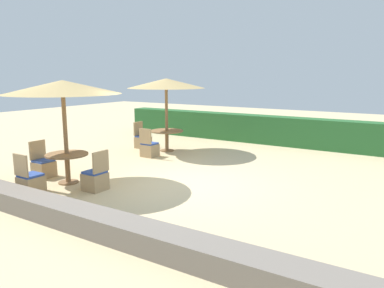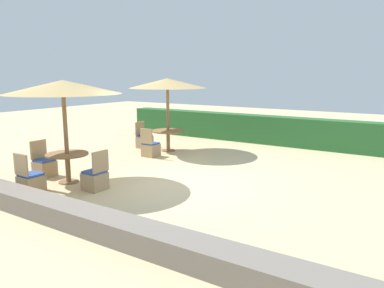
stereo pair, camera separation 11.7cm
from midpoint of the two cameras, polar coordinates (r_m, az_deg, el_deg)
ground_plane at (r=9.03m, az=-2.42°, el=-6.22°), size 40.00×40.00×0.00m
hedge_row at (r=14.42m, az=11.93°, el=2.08°), size 13.00×0.70×1.05m
stone_border at (r=6.84m, az=-17.24°, el=-10.70°), size 10.00×0.56×0.37m
parasol_front_left at (r=9.33m, az=-19.48°, el=8.12°), size 2.73×2.73×2.48m
round_table_front_left at (r=9.55m, az=-18.83°, el=-2.38°), size 1.01×1.01×0.73m
patio_chair_front_left_east at (r=8.84m, az=-14.86°, el=-5.18°), size 0.46×0.46×0.93m
patio_chair_front_left_south at (r=9.05m, az=-23.76°, el=-5.38°), size 0.46×0.46×0.93m
patio_chair_front_left_west at (r=10.40m, az=-22.01°, el=-3.25°), size 0.46×0.46×0.93m
parasol_back_left at (r=12.67m, az=-4.23°, el=9.17°), size 2.60×2.60×2.47m
round_table_back_left at (r=12.83m, az=-4.12°, el=1.45°), size 1.12×1.12×0.72m
patio_chair_back_left_south at (r=12.06m, az=-6.79°, el=-0.69°), size 0.46×0.46×0.93m
patio_chair_back_left_west at (r=13.51m, az=-7.77°, el=0.51°), size 0.46×0.46×0.93m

